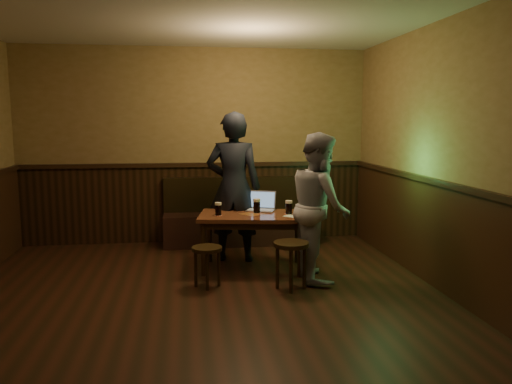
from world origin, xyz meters
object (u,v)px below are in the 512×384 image
at_px(pub_table, 252,221).
at_px(stool_left, 207,255).
at_px(bench, 241,222).
at_px(pint_right, 289,207).
at_px(stool_right, 291,252).
at_px(person_suit, 234,187).
at_px(laptop, 261,206).
at_px(pint_left, 218,209).
at_px(pint_mid, 257,206).
at_px(person_grey, 320,206).

bearing_deg(pub_table, stool_left, -124.73).
xyz_separation_m(bench, pint_right, (0.43, -1.35, 0.44)).
bearing_deg(stool_right, bench, 98.48).
bearing_deg(pint_right, pub_table, 171.45).
bearing_deg(person_suit, stool_right, 123.69).
bearing_deg(pub_table, laptop, 67.93).
bearing_deg(bench, pub_table, -90.00).
xyz_separation_m(bench, laptop, (0.14, -1.06, 0.42)).
xyz_separation_m(pint_right, person_suit, (-0.61, 0.48, 0.19)).
relative_size(bench, stool_left, 5.04).
bearing_deg(person_suit, laptop, 161.62).
distance_m(pub_table, pint_left, 0.44).
relative_size(stool_left, laptop, 1.07).
bearing_deg(pint_mid, laptop, 64.29).
xyz_separation_m(stool_left, stool_right, (0.87, -0.19, 0.06)).
bearing_deg(pint_right, person_grey, -55.93).
relative_size(pint_left, pint_right, 0.94).
distance_m(bench, stool_left, 1.95).
height_order(stool_right, pint_right, pint_right).
distance_m(stool_right, person_grey, 0.65).
xyz_separation_m(stool_right, laptop, (-0.17, 1.00, 0.32)).
height_order(pub_table, laptop, laptop).
bearing_deg(pint_mid, pub_table, -134.36).
relative_size(laptop, person_suit, 0.22).
bearing_deg(pint_left, pint_right, -2.30).
height_order(pint_mid, laptop, laptop).
relative_size(stool_left, pint_left, 2.80).
xyz_separation_m(stool_right, pint_mid, (-0.25, 0.84, 0.35)).
distance_m(bench, laptop, 1.15).
xyz_separation_m(bench, pint_mid, (0.06, -1.23, 0.44)).
xyz_separation_m(stool_left, pint_mid, (0.63, 0.64, 0.41)).
bearing_deg(bench, pint_right, -72.49).
bearing_deg(pub_table, pint_mid, 55.19).
bearing_deg(bench, stool_left, -106.83).
height_order(pint_mid, person_suit, person_suit).
bearing_deg(pint_left, person_suit, 63.27).
bearing_deg(pint_right, laptop, 134.03).
relative_size(stool_left, pint_mid, 2.49).
bearing_deg(person_suit, pint_mid, 135.85).
bearing_deg(laptop, person_grey, -29.88).
relative_size(stool_right, pint_right, 3.04).
bearing_deg(pint_left, stool_left, -106.14).
bearing_deg(bench, pint_left, -107.11).
bearing_deg(pint_left, stool_right, -46.14).
xyz_separation_m(stool_left, pint_right, (0.99, 0.52, 0.40)).
xyz_separation_m(stool_left, person_suit, (0.38, 0.99, 0.59)).
bearing_deg(laptop, pint_right, -24.53).
bearing_deg(person_grey, person_suit, 47.36).
bearing_deg(pint_left, pint_mid, 11.27).
distance_m(stool_left, person_grey, 1.35).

